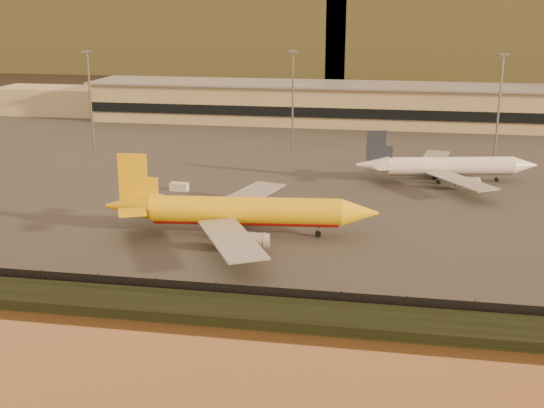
# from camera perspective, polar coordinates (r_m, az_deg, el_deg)

# --- Properties ---
(ground) EXTENTS (900.00, 900.00, 0.00)m
(ground) POSITION_cam_1_polar(r_m,az_deg,el_deg) (99.31, 0.61, -5.27)
(ground) COLOR black
(ground) RESTS_ON ground
(embankment) EXTENTS (320.00, 7.00, 1.40)m
(embankment) POSITION_cam_1_polar(r_m,az_deg,el_deg) (83.69, -1.34, -9.05)
(embankment) COLOR black
(embankment) RESTS_ON ground
(tarmac) EXTENTS (320.00, 220.00, 0.20)m
(tarmac) POSITION_cam_1_polar(r_m,az_deg,el_deg) (190.22, 5.37, 5.20)
(tarmac) COLOR #2D2D2D
(tarmac) RESTS_ON ground
(perimeter_fence) EXTENTS (300.00, 0.05, 2.20)m
(perimeter_fence) POSITION_cam_1_polar(r_m,az_deg,el_deg) (87.00, -0.82, -7.58)
(perimeter_fence) COLOR black
(perimeter_fence) RESTS_ON tarmac
(terminal_building) EXTENTS (202.00, 25.00, 12.60)m
(terminal_building) POSITION_cam_1_polar(r_m,az_deg,el_deg) (220.75, 2.30, 8.42)
(terminal_building) COLOR tan
(terminal_building) RESTS_ON tarmac
(apron_light_masts) EXTENTS (152.20, 12.20, 25.40)m
(apron_light_masts) POSITION_cam_1_polar(r_m,az_deg,el_deg) (167.38, 10.09, 8.92)
(apron_light_masts) COLOR slate
(apron_light_masts) RESTS_ON tarmac
(distant_hills) EXTENTS (470.00, 160.00, 70.00)m
(distant_hills) POSITION_cam_1_polar(r_m,az_deg,el_deg) (432.60, 5.55, 15.57)
(distant_hills) COLOR brown
(distant_hills) RESTS_ON ground
(dhl_cargo_jet) EXTENTS (44.80, 43.64, 13.37)m
(dhl_cargo_jet) POSITION_cam_1_polar(r_m,az_deg,el_deg) (110.94, -2.61, -0.65)
(dhl_cargo_jet) COLOR #E7B20C
(dhl_cargo_jet) RESTS_ON tarmac
(white_narrowbody_jet) EXTENTS (38.65, 37.16, 11.16)m
(white_narrowbody_jet) POSITION_cam_1_polar(r_m,az_deg,el_deg) (149.59, 14.43, 3.05)
(white_narrowbody_jet) COLOR silver
(white_narrowbody_jet) RESTS_ON tarmac
(gse_vehicle_yellow) EXTENTS (3.95, 2.19, 1.69)m
(gse_vehicle_yellow) POSITION_cam_1_polar(r_m,az_deg,el_deg) (123.22, 5.73, -0.51)
(gse_vehicle_yellow) COLOR #E7B20C
(gse_vehicle_yellow) RESTS_ON tarmac
(gse_vehicle_white) EXTENTS (3.70, 1.76, 1.64)m
(gse_vehicle_white) POSITION_cam_1_polar(r_m,az_deg,el_deg) (139.78, -7.78, 1.45)
(gse_vehicle_white) COLOR silver
(gse_vehicle_white) RESTS_ON tarmac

